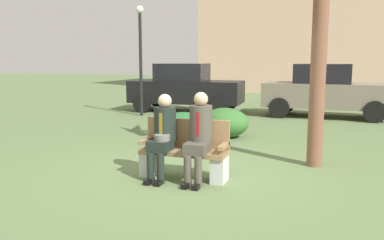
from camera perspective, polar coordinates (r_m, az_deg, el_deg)
The scene contains 10 objects.
ground_plane at distance 6.50m, azimuth -0.02°, elevation -7.58°, with size 80.00×80.00×0.00m, color #5D7446.
park_bench at distance 6.19m, azimuth -1.04°, elevation -4.63°, with size 1.33×0.44×0.90m.
seated_man_left at distance 6.12m, azimuth -4.16°, elevation -1.71°, with size 0.34×0.72×1.29m.
seated_man_right at distance 5.93m, azimuth 1.02°, elevation -1.76°, with size 0.34×0.72×1.33m.
shrub_near_bench at distance 8.84m, azimuth -1.18°, elevation -1.03°, with size 1.08×0.99×0.67m, color #256231.
shrub_mid_lawn at distance 9.45m, azimuth 4.72°, elevation -0.37°, with size 1.11×1.02×0.69m, color #356A2D.
parked_car_near at distance 14.17m, azimuth -0.93°, elevation 4.61°, with size 3.95×1.82×1.68m.
parked_car_far at distance 13.42m, azimuth 18.47°, elevation 3.95°, with size 3.96×1.84×1.68m.
street_lamp at distance 13.15m, azimuth -7.32°, elevation 9.97°, with size 0.24×0.24×3.50m.
building_backdrop at distance 26.34m, azimuth 17.85°, elevation 15.86°, with size 13.66×8.24×10.65m.
Camera 1 is at (1.99, -5.92, 1.80)m, focal length 37.60 mm.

